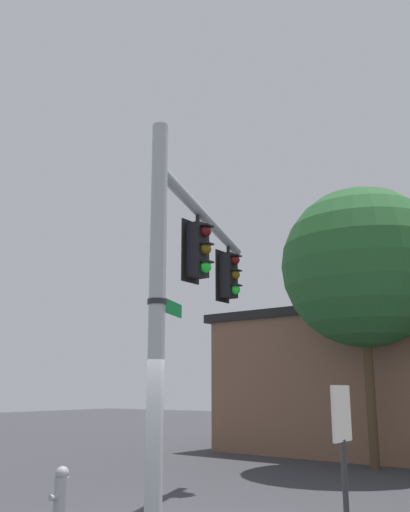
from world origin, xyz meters
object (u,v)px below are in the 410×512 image
traffic_light_nearest_pole (198,250)px  street_name_sign (164,305)px  traffic_light_mid_inner (229,275)px  fire_hydrant (61,492)px  historical_marker (343,439)px

traffic_light_nearest_pole → street_name_sign: (1.72, 0.59, -1.31)m
traffic_light_nearest_pole → traffic_light_mid_inner: same height
traffic_light_mid_inner → street_name_sign: 4.60m
traffic_light_mid_inner → fire_hydrant: size_ratio=1.59×
traffic_light_nearest_pole → fire_hydrant: size_ratio=1.59×
traffic_light_nearest_pole → street_name_sign: traffic_light_nearest_pole is taller
traffic_light_mid_inner → fire_hydrant: (4.15, -0.68, -4.25)m
traffic_light_mid_inner → historical_marker: traffic_light_mid_inner is taller
fire_hydrant → traffic_light_nearest_pole: bearing=138.0°
traffic_light_nearest_pole → fire_hydrant: 4.84m
traffic_light_mid_inner → historical_marker: bearing=50.5°
fire_hydrant → street_name_sign: bearing=89.8°
traffic_light_mid_inner → fire_hydrant: 5.98m
traffic_light_mid_inner → traffic_light_nearest_pole: bearing=19.7°
traffic_light_mid_inner → historical_marker: size_ratio=0.62×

